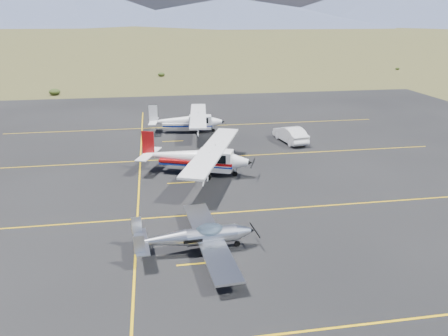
{
  "coord_description": "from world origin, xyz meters",
  "views": [
    {
      "loc": [
        -4.69,
        -22.12,
        11.69
      ],
      "look_at": [
        -0.11,
        5.75,
        1.6
      ],
      "focal_mm": 35.0,
      "sensor_mm": 36.0,
      "label": 1
    }
  ],
  "objects_px": {
    "aircraft_low_wing": "(197,237)",
    "sedan": "(290,134)",
    "aircraft_cessna": "(197,157)",
    "aircraft_plain": "(187,120)"
  },
  "relations": [
    {
      "from": "aircraft_plain",
      "to": "sedan",
      "type": "xyz_separation_m",
      "value": [
        9.37,
        -5.16,
        -0.48
      ]
    },
    {
      "from": "aircraft_low_wing",
      "to": "aircraft_plain",
      "type": "relative_size",
      "value": 0.76
    },
    {
      "from": "aircraft_low_wing",
      "to": "aircraft_cessna",
      "type": "distance_m",
      "value": 11.59
    },
    {
      "from": "aircraft_cessna",
      "to": "sedan",
      "type": "height_order",
      "value": "aircraft_cessna"
    },
    {
      "from": "aircraft_low_wing",
      "to": "aircraft_cessna",
      "type": "height_order",
      "value": "aircraft_cessna"
    },
    {
      "from": "aircraft_cessna",
      "to": "aircraft_plain",
      "type": "relative_size",
      "value": 1.09
    },
    {
      "from": "aircraft_cessna",
      "to": "aircraft_low_wing",
      "type": "bearing_deg",
      "value": -75.03
    },
    {
      "from": "aircraft_low_wing",
      "to": "sedan",
      "type": "relative_size",
      "value": 1.83
    },
    {
      "from": "sedan",
      "to": "aircraft_cessna",
      "type": "bearing_deg",
      "value": 27.41
    },
    {
      "from": "aircraft_low_wing",
      "to": "aircraft_cessna",
      "type": "xyz_separation_m",
      "value": [
        1.17,
        11.52,
        0.52
      ]
    }
  ]
}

